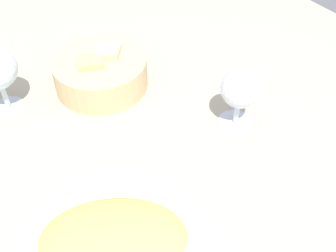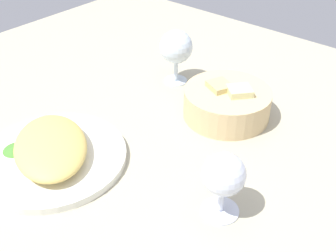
{
  "view_description": "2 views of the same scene",
  "coord_description": "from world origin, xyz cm",
  "views": [
    {
      "loc": [
        -18.89,
        -40.07,
        53.66
      ],
      "look_at": [
        9.92,
        0.83,
        3.84
      ],
      "focal_mm": 44.36,
      "sensor_mm": 36.0,
      "label": 1
    },
    {
      "loc": [
        46.08,
        -42.73,
        50.24
      ],
      "look_at": [
        5.86,
        4.51,
        5.4
      ],
      "focal_mm": 43.68,
      "sensor_mm": 36.0,
      "label": 2
    }
  ],
  "objects": [
    {
      "name": "ground_plane",
      "position": [
        0.0,
        0.0,
        -1.0
      ],
      "size": [
        140.0,
        140.0,
        2.0
      ],
      "primitive_type": "cube",
      "color": "#AEA88D"
    },
    {
      "name": "plate",
      "position": [
        -8.27,
        -12.16,
        0.7
      ],
      "size": [
        27.5,
        27.5,
        1.4
      ],
      "primitive_type": "cylinder",
      "color": "white",
      "rests_on": "ground_plane"
    },
    {
      "name": "bread_basket",
      "position": [
        8.04,
        21.33,
        3.32
      ],
      "size": [
        18.45,
        18.45,
        7.7
      ],
      "color": "#D7B882",
      "rests_on": "ground_plane"
    },
    {
      "name": "omelette",
      "position": [
        -8.27,
        -12.16,
        3.38
      ],
      "size": [
        24.05,
        21.69,
        3.95
      ],
      "primitive_type": "ellipsoid",
      "rotation": [
        0.0,
        0.0,
        -0.55
      ],
      "color": "#DDBC60",
      "rests_on": "plate"
    },
    {
      "name": "wine_glass_far",
      "position": [
        -9.88,
        25.94,
        8.82
      ],
      "size": [
        7.9,
        7.9,
        13.16
      ],
      "color": "silver",
      "rests_on": "ground_plane"
    },
    {
      "name": "lettuce_garnish",
      "position": [
        -14.58,
        -15.76,
        1.96
      ],
      "size": [
        4.97,
        4.97,
        1.11
      ],
      "primitive_type": "cone",
      "color": "#44812F",
      "rests_on": "plate"
    },
    {
      "name": "wine_glass_near",
      "position": [
        22.83,
        -2.36,
        7.54
      ],
      "size": [
        6.92,
        6.92,
        11.57
      ],
      "color": "silver",
      "rests_on": "ground_plane"
    }
  ]
}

